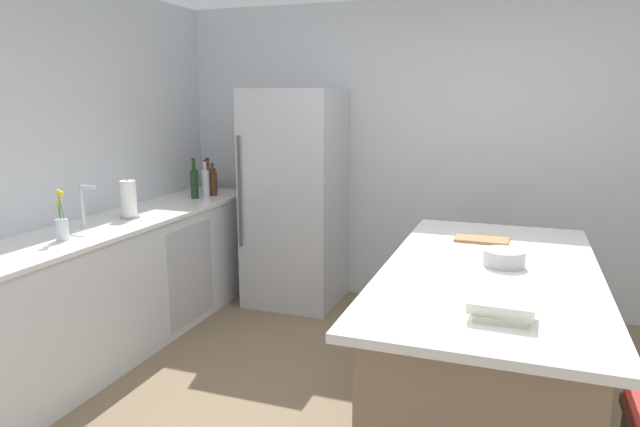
{
  "coord_description": "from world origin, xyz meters",
  "views": [
    {
      "loc": [
        0.58,
        -2.66,
        1.79
      ],
      "look_at": [
        -0.71,
        0.96,
        1.0
      ],
      "focal_mm": 31.7,
      "sensor_mm": 36.0,
      "label": 1
    }
  ],
  "objects_px": {
    "whiskey_bottle": "(208,178)",
    "flower_vase": "(62,224)",
    "paper_towel_roll": "(129,200)",
    "vinegar_bottle": "(208,181)",
    "cutting_board": "(482,239)",
    "sink_faucet": "(84,205)",
    "wine_bottle": "(194,183)",
    "hot_sauce_bottle": "(215,181)",
    "refrigerator": "(296,198)",
    "kitchen_island": "(486,348)",
    "syrup_bottle": "(213,183)",
    "soda_bottle": "(205,183)",
    "cookbook_stack": "(501,309)",
    "mixing_bowl": "(504,258)"
  },
  "relations": [
    {
      "from": "flower_vase",
      "to": "paper_towel_roll",
      "type": "distance_m",
      "value": 0.69
    },
    {
      "from": "mixing_bowl",
      "to": "soda_bottle",
      "type": "bearing_deg",
      "value": 154.07
    },
    {
      "from": "kitchen_island",
      "to": "whiskey_bottle",
      "type": "bearing_deg",
      "value": 149.0
    },
    {
      "from": "syrup_bottle",
      "to": "soda_bottle",
      "type": "xyz_separation_m",
      "value": [
        -0.02,
        -0.09,
        0.02
      ]
    },
    {
      "from": "paper_towel_roll",
      "to": "wine_bottle",
      "type": "xyz_separation_m",
      "value": [
        0.01,
        0.87,
        0.0
      ]
    },
    {
      "from": "soda_bottle",
      "to": "mixing_bowl",
      "type": "distance_m",
      "value": 2.84
    },
    {
      "from": "paper_towel_roll",
      "to": "cutting_board",
      "type": "relative_size",
      "value": 0.95
    },
    {
      "from": "cookbook_stack",
      "to": "mixing_bowl",
      "type": "bearing_deg",
      "value": 91.06
    },
    {
      "from": "soda_bottle",
      "to": "mixing_bowl",
      "type": "relative_size",
      "value": 1.5
    },
    {
      "from": "vinegar_bottle",
      "to": "cutting_board",
      "type": "xyz_separation_m",
      "value": [
        2.49,
        -0.92,
        -0.12
      ]
    },
    {
      "from": "sink_faucet",
      "to": "cookbook_stack",
      "type": "height_order",
      "value": "sink_faucet"
    },
    {
      "from": "cutting_board",
      "to": "sink_faucet",
      "type": "bearing_deg",
      "value": -166.27
    },
    {
      "from": "syrup_bottle",
      "to": "wine_bottle",
      "type": "height_order",
      "value": "wine_bottle"
    },
    {
      "from": "vinegar_bottle",
      "to": "cookbook_stack",
      "type": "bearing_deg",
      "value": -39.8
    },
    {
      "from": "kitchen_island",
      "to": "syrup_bottle",
      "type": "xyz_separation_m",
      "value": [
        -2.47,
        1.39,
        0.58
      ]
    },
    {
      "from": "mixing_bowl",
      "to": "cutting_board",
      "type": "xyz_separation_m",
      "value": [
        -0.15,
        0.52,
        -0.03
      ]
    },
    {
      "from": "soda_bottle",
      "to": "cutting_board",
      "type": "relative_size",
      "value": 0.99
    },
    {
      "from": "paper_towel_roll",
      "to": "syrup_bottle",
      "type": "height_order",
      "value": "paper_towel_roll"
    },
    {
      "from": "refrigerator",
      "to": "sink_faucet",
      "type": "xyz_separation_m",
      "value": [
        -0.89,
        -1.55,
        0.16
      ]
    },
    {
      "from": "syrup_bottle",
      "to": "soda_bottle",
      "type": "distance_m",
      "value": 0.1
    },
    {
      "from": "cookbook_stack",
      "to": "mixing_bowl",
      "type": "height_order",
      "value": "mixing_bowl"
    },
    {
      "from": "paper_towel_roll",
      "to": "sink_faucet",
      "type": "bearing_deg",
      "value": -100.27
    },
    {
      "from": "flower_vase",
      "to": "cutting_board",
      "type": "distance_m",
      "value": 2.59
    },
    {
      "from": "whiskey_bottle",
      "to": "wine_bottle",
      "type": "distance_m",
      "value": 0.39
    },
    {
      "from": "cookbook_stack",
      "to": "cutting_board",
      "type": "xyz_separation_m",
      "value": [
        -0.16,
        1.29,
        -0.03
      ]
    },
    {
      "from": "kitchen_island",
      "to": "syrup_bottle",
      "type": "height_order",
      "value": "syrup_bottle"
    },
    {
      "from": "hot_sauce_bottle",
      "to": "whiskey_bottle",
      "type": "xyz_separation_m",
      "value": [
        -0.02,
        -0.09,
        0.04
      ]
    },
    {
      "from": "kitchen_island",
      "to": "flower_vase",
      "type": "bearing_deg",
      "value": -171.94
    },
    {
      "from": "paper_towel_roll",
      "to": "wine_bottle",
      "type": "distance_m",
      "value": 0.87
    },
    {
      "from": "sink_faucet",
      "to": "vinegar_bottle",
      "type": "bearing_deg",
      "value": 88.8
    },
    {
      "from": "syrup_bottle",
      "to": "whiskey_bottle",
      "type": "bearing_deg",
      "value": 130.49
    },
    {
      "from": "hot_sauce_bottle",
      "to": "refrigerator",
      "type": "bearing_deg",
      "value": -10.28
    },
    {
      "from": "whiskey_bottle",
      "to": "wine_bottle",
      "type": "height_order",
      "value": "wine_bottle"
    },
    {
      "from": "whiskey_bottle",
      "to": "flower_vase",
      "type": "bearing_deg",
      "value": -86.24
    },
    {
      "from": "vinegar_bottle",
      "to": "soda_bottle",
      "type": "bearing_deg",
      "value": -65.1
    },
    {
      "from": "refrigerator",
      "to": "cutting_board",
      "type": "xyz_separation_m",
      "value": [
        1.64,
        -0.94,
        -0.01
      ]
    },
    {
      "from": "vinegar_bottle",
      "to": "cookbook_stack",
      "type": "xyz_separation_m",
      "value": [
        2.66,
        -2.21,
        -0.09
      ]
    },
    {
      "from": "vinegar_bottle",
      "to": "cookbook_stack",
      "type": "distance_m",
      "value": 3.46
    },
    {
      "from": "refrigerator",
      "to": "syrup_bottle",
      "type": "distance_m",
      "value": 0.76
    },
    {
      "from": "kitchen_island",
      "to": "cookbook_stack",
      "type": "xyz_separation_m",
      "value": [
        0.08,
        -0.72,
        0.49
      ]
    },
    {
      "from": "cookbook_stack",
      "to": "cutting_board",
      "type": "relative_size",
      "value": 0.81
    },
    {
      "from": "cutting_board",
      "to": "paper_towel_roll",
      "type": "bearing_deg",
      "value": -174.31
    },
    {
      "from": "wine_bottle",
      "to": "cutting_board",
      "type": "relative_size",
      "value": 1.06
    },
    {
      "from": "flower_vase",
      "to": "cutting_board",
      "type": "relative_size",
      "value": 0.96
    },
    {
      "from": "refrigerator",
      "to": "whiskey_bottle",
      "type": "xyz_separation_m",
      "value": [
        -0.91,
        0.07,
        0.12
      ]
    },
    {
      "from": "whiskey_bottle",
      "to": "soda_bottle",
      "type": "relative_size",
      "value": 0.95
    },
    {
      "from": "vinegar_bottle",
      "to": "soda_bottle",
      "type": "height_order",
      "value": "soda_bottle"
    },
    {
      "from": "whiskey_bottle",
      "to": "hot_sauce_bottle",
      "type": "bearing_deg",
      "value": 80.36
    },
    {
      "from": "flower_vase",
      "to": "soda_bottle",
      "type": "relative_size",
      "value": 0.97
    },
    {
      "from": "wine_bottle",
      "to": "paper_towel_roll",
      "type": "bearing_deg",
      "value": -90.38
    }
  ]
}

